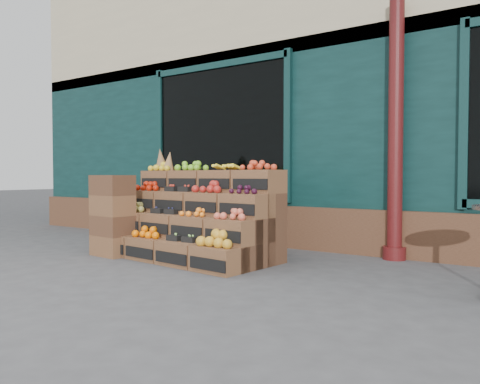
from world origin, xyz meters
The scene contains 5 objects.
ground centered at (0.00, 0.00, 0.00)m, with size 60.00×60.00×0.00m, color #454547.
shop_facade centered at (0.00, 5.11, 2.40)m, with size 12.00×6.24×4.80m.
crate_display centered at (-0.98, 0.79, 0.44)m, with size 2.39×1.35×1.43m.
spare_crates centered at (-1.93, 0.29, 0.52)m, with size 0.56×0.41×1.05m.
shopkeeper centered at (-1.38, 2.74, 1.04)m, with size 0.76×0.50×2.08m, color #14461D.
Camera 1 is at (2.84, -3.80, 1.04)m, focal length 35.00 mm.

